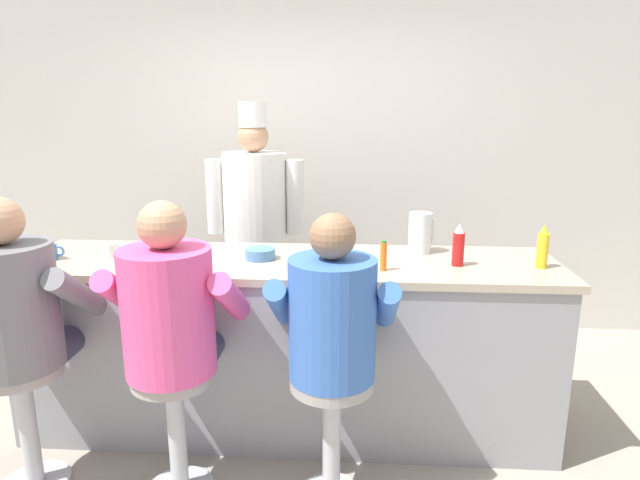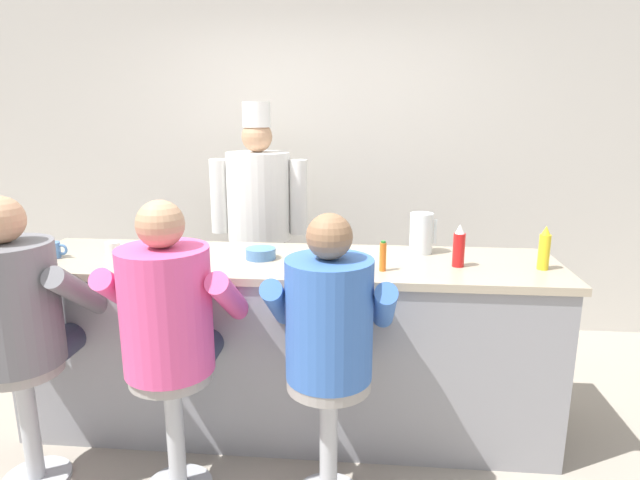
% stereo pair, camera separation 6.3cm
% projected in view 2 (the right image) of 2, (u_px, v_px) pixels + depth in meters
% --- Properties ---
extents(ground_plane, '(20.00, 20.00, 0.00)m').
position_uv_depth(ground_plane, '(278.00, 460.00, 2.77)').
color(ground_plane, '#9E9384').
extents(wall_back, '(10.00, 0.06, 2.70)m').
position_uv_depth(wall_back, '(315.00, 163.00, 4.32)').
color(wall_back, beige).
rests_on(wall_back, ground_plane).
extents(diner_counter, '(2.91, 0.72, 0.98)m').
position_uv_depth(diner_counter, '(287.00, 343.00, 3.01)').
color(diner_counter, gray).
rests_on(diner_counter, ground_plane).
extents(ketchup_bottle_red, '(0.06, 0.06, 0.22)m').
position_uv_depth(ketchup_bottle_red, '(459.00, 247.00, 2.73)').
color(ketchup_bottle_red, red).
rests_on(ketchup_bottle_red, diner_counter).
extents(mustard_bottle_yellow, '(0.06, 0.06, 0.22)m').
position_uv_depth(mustard_bottle_yellow, '(544.00, 249.00, 2.68)').
color(mustard_bottle_yellow, yellow).
rests_on(mustard_bottle_yellow, diner_counter).
extents(hot_sauce_bottle_orange, '(0.03, 0.03, 0.15)m').
position_uv_depth(hot_sauce_bottle_orange, '(383.00, 256.00, 2.66)').
color(hot_sauce_bottle_orange, orange).
rests_on(hot_sauce_bottle_orange, diner_counter).
extents(water_pitcher_clear, '(0.15, 0.13, 0.23)m').
position_uv_depth(water_pitcher_clear, '(421.00, 233.00, 2.99)').
color(water_pitcher_clear, silver).
rests_on(water_pitcher_clear, diner_counter).
extents(breakfast_plate, '(0.24, 0.24, 0.05)m').
position_uv_depth(breakfast_plate, '(184.00, 260.00, 2.82)').
color(breakfast_plate, white).
rests_on(breakfast_plate, diner_counter).
extents(cereal_bowl, '(0.16, 0.16, 0.06)m').
position_uv_depth(cereal_bowl, '(261.00, 253.00, 2.90)').
color(cereal_bowl, '#4C7FB7').
rests_on(cereal_bowl, diner_counter).
extents(coffee_mug_white, '(0.13, 0.08, 0.08)m').
position_uv_depth(coffee_mug_white, '(114.00, 249.00, 2.95)').
color(coffee_mug_white, white).
rests_on(coffee_mug_white, diner_counter).
extents(coffee_mug_blue, '(0.13, 0.08, 0.09)m').
position_uv_depth(coffee_mug_blue, '(53.00, 250.00, 2.91)').
color(coffee_mug_blue, '#4C7AB2').
rests_on(coffee_mug_blue, diner_counter).
extents(diner_seated_grey, '(0.61, 0.61, 1.41)m').
position_uv_depth(diner_seated_grey, '(19.00, 312.00, 2.46)').
color(diner_seated_grey, '#B2B5BA').
rests_on(diner_seated_grey, ground_plane).
extents(diner_seated_pink, '(0.61, 0.60, 1.40)m').
position_uv_depth(diner_seated_pink, '(170.00, 319.00, 2.40)').
color(diner_seated_pink, '#B2B5BA').
rests_on(diner_seated_pink, ground_plane).
extents(diner_seated_blue, '(0.58, 0.57, 1.36)m').
position_uv_depth(diner_seated_blue, '(330.00, 329.00, 2.33)').
color(diner_seated_blue, '#B2B5BA').
rests_on(diner_seated_blue, ground_plane).
extents(cook_in_whites_near, '(0.71, 0.46, 1.83)m').
position_uv_depth(cook_in_whites_near, '(259.00, 217.00, 3.91)').
color(cook_in_whites_near, '#232328').
rests_on(cook_in_whites_near, ground_plane).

